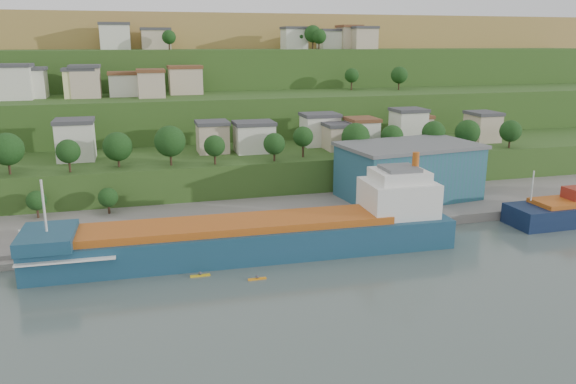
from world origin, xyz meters
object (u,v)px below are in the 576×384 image
object	(u,v)px
cargo_ship_near	(262,237)
warehouse	(408,171)
kayak_orange	(257,278)
caravan	(37,236)

from	to	relation	value
cargo_ship_near	warehouse	world-z (taller)	cargo_ship_near
warehouse	kayak_orange	xyz separation A→B (m)	(-43.44, -32.72, -8.21)
cargo_ship_near	kayak_orange	bearing A→B (deg)	-105.60
cargo_ship_near	caravan	xyz separation A→B (m)	(-39.87, 13.63, -0.53)
caravan	warehouse	bearing A→B (deg)	-15.62
cargo_ship_near	kayak_orange	size ratio (longest dim) A/B	25.33
warehouse	kayak_orange	world-z (taller)	warehouse
caravan	kayak_orange	xyz separation A→B (m)	(36.38, -24.79, -2.35)
kayak_orange	cargo_ship_near	bearing A→B (deg)	72.71
cargo_ship_near	kayak_orange	distance (m)	12.04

